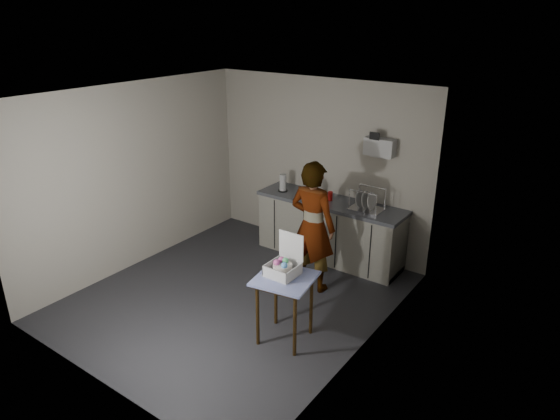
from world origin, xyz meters
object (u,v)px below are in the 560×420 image
Objects in this scene: side_table at (285,286)px; soda_can at (330,196)px; dark_bottle at (315,189)px; dish_rack at (366,205)px; kitchen_counter at (330,231)px; paper_towel at (283,183)px; bakery_box at (283,266)px; standing_man at (313,227)px; soap_bottle at (313,190)px.

side_table is 2.16m from soda_can.
soda_can is at bearing -5.46° from dark_bottle.
dish_rack is at bearing -3.80° from dark_bottle.
soda_can reaches higher than kitchen_counter.
bakery_box reaches higher than paper_towel.
standing_man is 7.80× the size of dark_bottle.
paper_towel is (-0.55, 0.01, -0.01)m from soap_bottle.
standing_man reaches higher than soda_can.
bakery_box is at bearing -54.53° from paper_towel.
soda_can is 2.08m from bakery_box.
side_table is at bearing -72.65° from soda_can.
dish_rack reaches higher than paper_towel.
bakery_box is at bearing -67.19° from dark_bottle.
standing_man is 3.94× the size of bakery_box.
paper_towel is (-1.43, 1.98, 0.35)m from side_table.
kitchen_counter is 8.44× the size of paper_towel.
standing_man is at bearing -37.89° from paper_towel.
soda_can is (0.24, 0.08, -0.07)m from soap_bottle.
paper_towel reaches higher than soap_bottle.
soda_can is at bearing 168.84° from kitchen_counter.
dark_bottle is at bearing 112.85° from bakery_box.
standing_man reaches higher than bakery_box.
kitchen_counter is at bearing 177.16° from dish_rack.
kitchen_counter is 2.85× the size of side_table.
soda_can is at bearing 18.91° from soap_bottle.
bakery_box is (0.82, -1.91, -0.16)m from soap_bottle.
soap_bottle is at bearing -1.50° from paper_towel.
soda_can is at bearing 4.95° from paper_towel.
side_table is 2.46m from paper_towel.
side_table is at bearing -66.37° from dark_bottle.
side_table is 3.50× the size of dark_bottle.
dish_rack reaches higher than dark_bottle.
standing_man is at bearing 98.49° from side_table.
bakery_box is at bearing 105.64° from standing_man.
standing_man is 13.34× the size of soda_can.
kitchen_counter is 8.56× the size of soap_bottle.
bakery_box reaches higher than soda_can.
paper_towel is 0.60× the size of bakery_box.
soap_bottle is at bearing -58.58° from standing_man.
soap_bottle is at bearing -76.69° from dark_bottle.
kitchen_counter is 1.01m from paper_towel.
bakery_box is at bearing 127.95° from side_table.
paper_towel is at bearing 125.50° from bakery_box.
standing_man is 3.95× the size of dish_rack.
bakery_box is (0.85, -2.02, -0.14)m from dark_bottle.
side_table is at bearing -65.84° from soap_bottle.
dish_rack reaches higher than kitchen_counter.
paper_towel is at bearing 178.50° from soap_bottle.
soap_bottle is 1.16× the size of dark_bottle.
bakery_box is (-0.01, -1.96, -0.10)m from dish_rack.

